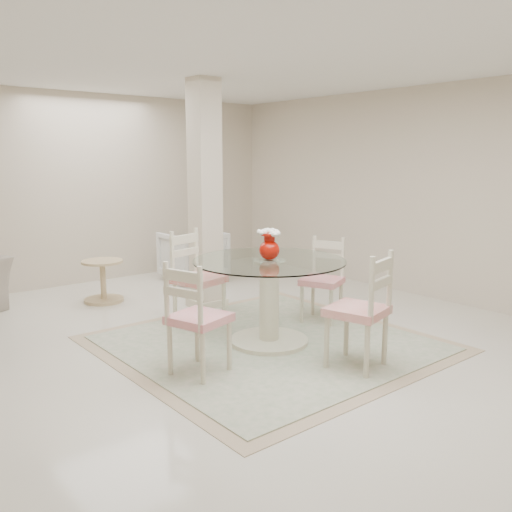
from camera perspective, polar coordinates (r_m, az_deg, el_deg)
ground at (r=5.42m, az=-1.74°, el=-9.10°), size 7.00×7.00×0.00m
room_shell at (r=5.11m, az=-1.86°, el=10.92°), size 6.02×7.02×2.71m
column at (r=6.47m, az=-5.38°, el=6.29°), size 0.30×0.30×2.70m
area_rug at (r=5.38m, az=1.37°, el=-9.16°), size 2.90×2.90×0.02m
dining_table at (r=5.25m, az=1.39°, el=-4.83°), size 1.46×1.46×0.84m
red_vase at (r=5.13m, az=1.43°, el=1.24°), size 0.23×0.22×0.30m
dining_chair_east at (r=6.05m, az=7.19°, el=-1.79°), size 0.54×0.54×1.03m
dining_chair_north at (r=5.87m, az=-6.55°, el=-1.54°), size 0.55×0.55×1.14m
dining_chair_west at (r=4.48m, az=-6.58°, el=-5.76°), size 0.54×0.54×1.08m
dining_chair_south at (r=4.68m, az=11.43°, el=-4.80°), size 0.55×0.55×1.14m
armchair_white at (r=8.05m, az=-6.66°, el=0.04°), size 0.79×0.81×0.74m
side_table at (r=7.11m, az=-15.79°, el=-2.71°), size 0.51×0.51×0.53m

